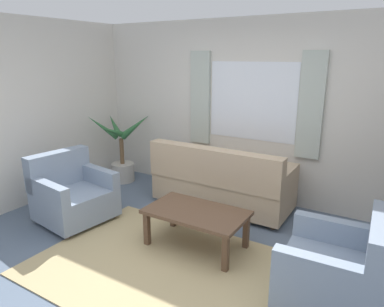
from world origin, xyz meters
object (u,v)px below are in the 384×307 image
armchair_left (72,194)px  potted_plant (122,155)px  couch (221,183)px  armchair_right (339,271)px  coffee_table (196,215)px

armchair_left → potted_plant: bearing=24.8°
couch → armchair_right: couch is taller
coffee_table → armchair_left: bearing=-171.6°
coffee_table → potted_plant: (-2.16, 1.19, 0.08)m
couch → potted_plant: potted_plant is taller
potted_plant → armchair_left: bearing=-72.7°
potted_plant → armchair_right: bearing=-21.1°
armchair_left → potted_plant: (-0.45, 1.44, 0.11)m
armchair_left → coffee_table: armchair_left is taller
armchair_right → coffee_table: bearing=-101.1°
coffee_table → potted_plant: bearing=151.2°
armchair_left → potted_plant: 1.51m
couch → armchair_left: bearing=42.3°
couch → armchair_left: couch is taller
armchair_left → armchair_right: (3.24, 0.02, 0.00)m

